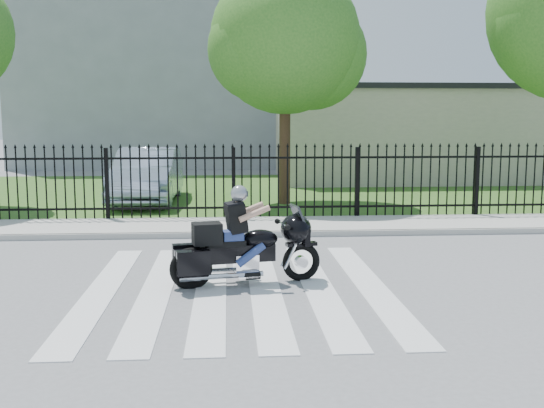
{
  "coord_description": "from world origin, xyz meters",
  "views": [
    {
      "loc": [
        -0.13,
        -9.22,
        2.56
      ],
      "look_at": [
        0.64,
        1.9,
        1.0
      ],
      "focal_mm": 42.0,
      "sensor_mm": 36.0,
      "label": 1
    }
  ],
  "objects": [
    {
      "name": "building_low",
      "position": [
        7.0,
        16.0,
        1.75
      ],
      "size": [
        10.0,
        6.0,
        3.5
      ],
      "primitive_type": "cube",
      "color": "beige",
      "rests_on": "ground"
    },
    {
      "name": "building_low_roof",
      "position": [
        7.0,
        16.0,
        3.6
      ],
      "size": [
        10.2,
        6.2,
        0.2
      ],
      "primitive_type": "cube",
      "color": "black",
      "rests_on": "building_low"
    },
    {
      "name": "curb",
      "position": [
        0.0,
        4.0,
        0.06
      ],
      "size": [
        40.0,
        0.12,
        0.12
      ],
      "primitive_type": "cube",
      "color": "#ADAAA3",
      "rests_on": "ground"
    },
    {
      "name": "iron_fence",
      "position": [
        0.0,
        6.0,
        0.9
      ],
      "size": [
        26.0,
        0.04,
        1.8
      ],
      "color": "black",
      "rests_on": "ground"
    },
    {
      "name": "crosswalk",
      "position": [
        0.0,
        0.0,
        0.01
      ],
      "size": [
        5.0,
        5.5,
        0.01
      ],
      "primitive_type": null,
      "color": "silver",
      "rests_on": "ground"
    },
    {
      "name": "tree_mid",
      "position": [
        1.5,
        9.0,
        4.67
      ],
      "size": [
        4.2,
        4.2,
        6.78
      ],
      "color": "#382316",
      "rests_on": "ground"
    },
    {
      "name": "building_tall",
      "position": [
        -3.0,
        26.0,
        6.0
      ],
      "size": [
        15.0,
        10.0,
        12.0
      ],
      "primitive_type": "cube",
      "color": "#979B9F",
      "rests_on": "ground"
    },
    {
      "name": "sidewalk",
      "position": [
        0.0,
        5.0,
        0.06
      ],
      "size": [
        40.0,
        2.0,
        0.12
      ],
      "primitive_type": "cube",
      "color": "#ADAAA3",
      "rests_on": "ground"
    },
    {
      "name": "parked_car",
      "position": [
        -2.5,
        9.62,
        0.82
      ],
      "size": [
        1.76,
        4.85,
        1.59
      ],
      "primitive_type": "imported",
      "rotation": [
        0.0,
        0.0,
        -0.01
      ],
      "color": "#A5B4D0",
      "rests_on": "grass_strip"
    },
    {
      "name": "grass_strip",
      "position": [
        0.0,
        12.0,
        0.01
      ],
      "size": [
        40.0,
        12.0,
        0.02
      ],
      "primitive_type": "cube",
      "color": "#26541C",
      "rests_on": "ground"
    },
    {
      "name": "ground",
      "position": [
        0.0,
        0.0,
        0.0
      ],
      "size": [
        120.0,
        120.0,
        0.0
      ],
      "primitive_type": "plane",
      "color": "slate",
      "rests_on": "ground"
    },
    {
      "name": "motorcycle_rider",
      "position": [
        0.08,
        0.23,
        0.64
      ],
      "size": [
        2.33,
        1.06,
        1.56
      ],
      "rotation": [
        0.0,
        0.0,
        0.2
      ],
      "color": "black",
      "rests_on": "ground"
    }
  ]
}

